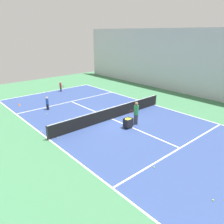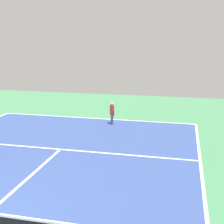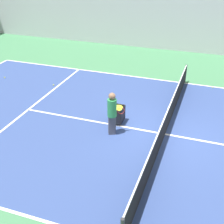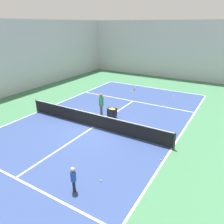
{
  "view_description": "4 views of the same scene",
  "coord_description": "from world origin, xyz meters",
  "px_view_note": "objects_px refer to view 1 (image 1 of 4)",
  "views": [
    {
      "loc": [
        10.83,
        12.34,
        6.66
      ],
      "look_at": [
        0.0,
        0.0,
        0.61
      ],
      "focal_mm": 35.0,
      "sensor_mm": 36.0,
      "label": 1
    },
    {
      "loc": [
        -4.74,
        4.91,
        4.41
      ],
      "look_at": [
        -1.18,
        -10.53,
        0.65
      ],
      "focal_mm": 50.0,
      "sensor_mm": 36.0,
      "label": 2
    },
    {
      "loc": [
        -10.59,
        -1.5,
        6.66
      ],
      "look_at": [
        -0.66,
        2.0,
        0.98
      ],
      "focal_mm": 50.0,
      "sensor_mm": 36.0,
      "label": 3
    },
    {
      "loc": [
        8.05,
        -11.04,
        6.66
      ],
      "look_at": [
        0.25,
        2.07,
        0.44
      ],
      "focal_mm": 35.0,
      "sensor_mm": 36.0,
      "label": 4
    }
  ],
  "objects_px": {
    "player_near_baseline": "(61,86)",
    "ball_cart": "(128,121)",
    "coach_at_net": "(136,112)",
    "training_cone_1": "(19,104)",
    "tennis_net": "(112,113)",
    "child_midcourt": "(47,102)"
  },
  "relations": [
    {
      "from": "player_near_baseline",
      "to": "ball_cart",
      "type": "height_order",
      "value": "player_near_baseline"
    },
    {
      "from": "tennis_net",
      "to": "ball_cart",
      "type": "height_order",
      "value": "tennis_net"
    },
    {
      "from": "player_near_baseline",
      "to": "child_midcourt",
      "type": "xyz_separation_m",
      "value": [
        4.08,
        4.99,
        0.02
      ]
    },
    {
      "from": "training_cone_1",
      "to": "child_midcourt",
      "type": "bearing_deg",
      "value": 117.55
    },
    {
      "from": "coach_at_net",
      "to": "training_cone_1",
      "type": "bearing_deg",
      "value": -1.41
    },
    {
      "from": "ball_cart",
      "to": "training_cone_1",
      "type": "relative_size",
      "value": 3.02
    },
    {
      "from": "tennis_net",
      "to": "child_midcourt",
      "type": "distance_m",
      "value": 6.24
    },
    {
      "from": "child_midcourt",
      "to": "ball_cart",
      "type": "height_order",
      "value": "child_midcourt"
    },
    {
      "from": "tennis_net",
      "to": "ball_cart",
      "type": "bearing_deg",
      "value": 83.08
    },
    {
      "from": "coach_at_net",
      "to": "child_midcourt",
      "type": "xyz_separation_m",
      "value": [
        3.56,
        -7.52,
        -0.33
      ]
    },
    {
      "from": "coach_at_net",
      "to": "ball_cart",
      "type": "distance_m",
      "value": 1.04
    },
    {
      "from": "coach_at_net",
      "to": "child_midcourt",
      "type": "bearing_deg",
      "value": -2.04
    },
    {
      "from": "ball_cart",
      "to": "training_cone_1",
      "type": "xyz_separation_m",
      "value": [
        4.17,
        -10.52,
        -0.4
      ]
    },
    {
      "from": "child_midcourt",
      "to": "ball_cart",
      "type": "distance_m",
      "value": 8.05
    },
    {
      "from": "player_near_baseline",
      "to": "coach_at_net",
      "type": "bearing_deg",
      "value": -22.61
    },
    {
      "from": "tennis_net",
      "to": "training_cone_1",
      "type": "distance_m",
      "value": 9.55
    },
    {
      "from": "tennis_net",
      "to": "ball_cart",
      "type": "relative_size",
      "value": 14.89
    },
    {
      "from": "player_near_baseline",
      "to": "coach_at_net",
      "type": "xyz_separation_m",
      "value": [
        0.52,
        12.51,
        0.35
      ]
    },
    {
      "from": "coach_at_net",
      "to": "training_cone_1",
      "type": "relative_size",
      "value": 7.12
    },
    {
      "from": "tennis_net",
      "to": "player_near_baseline",
      "type": "xyz_separation_m",
      "value": [
        -1.18,
        -10.51,
        0.15
      ]
    },
    {
      "from": "ball_cart",
      "to": "tennis_net",
      "type": "bearing_deg",
      "value": -96.92
    },
    {
      "from": "tennis_net",
      "to": "player_near_baseline",
      "type": "relative_size",
      "value": 9.56
    }
  ]
}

